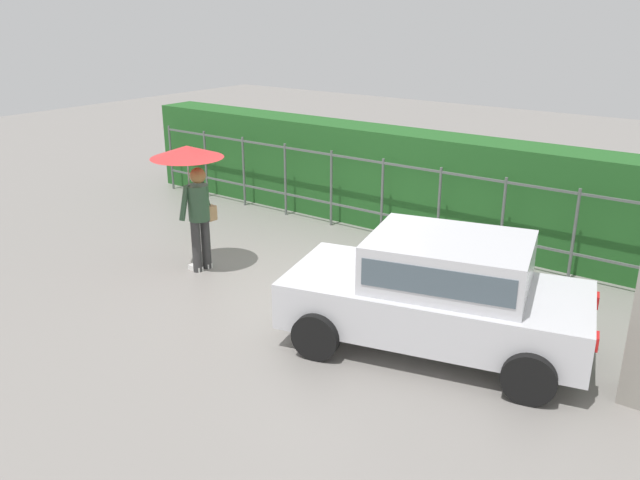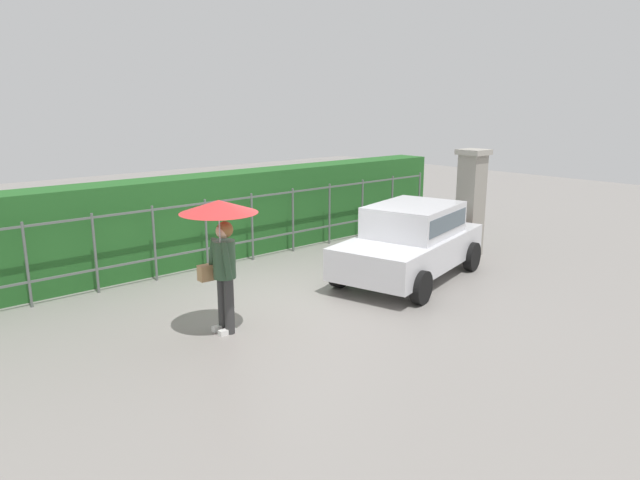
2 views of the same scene
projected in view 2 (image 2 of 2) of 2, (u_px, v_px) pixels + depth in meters
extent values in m
plane|color=gray|center=(302.00, 295.00, 10.55)|extent=(40.00, 40.00, 0.00)
cube|color=silver|center=(410.00, 250.00, 11.40)|extent=(3.99, 2.49, 0.60)
cube|color=silver|center=(414.00, 219.00, 11.38)|extent=(2.19, 1.86, 0.60)
cube|color=#4C5B66|center=(414.00, 218.00, 11.38)|extent=(2.05, 1.84, 0.33)
cylinder|color=black|center=(421.00, 287.00, 10.00)|extent=(0.63, 0.32, 0.60)
cylinder|color=black|center=(340.00, 272.00, 10.93)|extent=(0.63, 0.32, 0.60)
cylinder|color=black|center=(472.00, 256.00, 12.01)|extent=(0.63, 0.32, 0.60)
cylinder|color=black|center=(400.00, 245.00, 12.93)|extent=(0.63, 0.32, 0.60)
cube|color=red|center=(470.00, 229.00, 12.55)|extent=(0.11, 0.21, 0.16)
cube|color=red|center=(424.00, 224.00, 13.16)|extent=(0.11, 0.21, 0.16)
cylinder|color=#333333|center=(229.00, 306.00, 8.69)|extent=(0.15, 0.15, 0.86)
cylinder|color=#333333|center=(223.00, 303.00, 8.84)|extent=(0.15, 0.15, 0.86)
cube|color=white|center=(227.00, 331.00, 8.74)|extent=(0.26, 0.10, 0.08)
cube|color=white|center=(220.00, 328.00, 8.89)|extent=(0.26, 0.10, 0.08)
cylinder|color=#2D4C33|center=(224.00, 259.00, 8.59)|extent=(0.34, 0.34, 0.58)
sphere|color=#DBAD89|center=(223.00, 231.00, 8.49)|extent=(0.22, 0.22, 0.22)
sphere|color=olive|center=(225.00, 230.00, 8.51)|extent=(0.25, 0.25, 0.25)
cylinder|color=#2D4C33|center=(227.00, 261.00, 8.37)|extent=(0.10, 0.23, 0.56)
cylinder|color=#2D4C33|center=(212.00, 255.00, 8.71)|extent=(0.10, 0.23, 0.56)
cylinder|color=#B2B2B7|center=(220.00, 239.00, 8.39)|extent=(0.02, 0.02, 0.77)
cone|color=red|center=(219.00, 206.00, 8.28)|extent=(1.15, 1.15, 0.19)
cube|color=tan|center=(209.00, 272.00, 8.78)|extent=(0.35, 0.18, 0.24)
cube|color=gray|center=(470.00, 206.00, 13.05)|extent=(0.48, 0.48, 2.30)
cube|color=#9E998E|center=(474.00, 152.00, 12.77)|extent=(0.60, 0.60, 0.12)
cylinder|color=#59605B|center=(27.00, 265.00, 9.73)|extent=(0.05, 0.05, 1.50)
cylinder|color=#59605B|center=(95.00, 254.00, 10.47)|extent=(0.05, 0.05, 1.50)
cylinder|color=#59605B|center=(155.00, 244.00, 11.21)|extent=(0.05, 0.05, 1.50)
cylinder|color=#59605B|center=(206.00, 235.00, 11.96)|extent=(0.05, 0.05, 1.50)
cylinder|color=#59605B|center=(252.00, 227.00, 12.70)|extent=(0.05, 0.05, 1.50)
cylinder|color=#59605B|center=(293.00, 220.00, 13.45)|extent=(0.05, 0.05, 1.50)
cylinder|color=#59605B|center=(329.00, 214.00, 14.19)|extent=(0.05, 0.05, 1.50)
cylinder|color=#59605B|center=(362.00, 208.00, 14.93)|extent=(0.05, 0.05, 1.50)
cylinder|color=#59605B|center=(392.00, 203.00, 15.68)|extent=(0.05, 0.05, 1.50)
cylinder|color=#59605B|center=(419.00, 199.00, 16.42)|extent=(0.05, 0.05, 1.50)
cube|color=#59605B|center=(229.00, 200.00, 12.17)|extent=(12.72, 0.03, 0.04)
cube|color=#59605B|center=(231.00, 244.00, 12.40)|extent=(12.72, 0.03, 0.04)
cube|color=#235B23|center=(212.00, 217.00, 12.80)|extent=(13.72, 0.90, 1.90)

